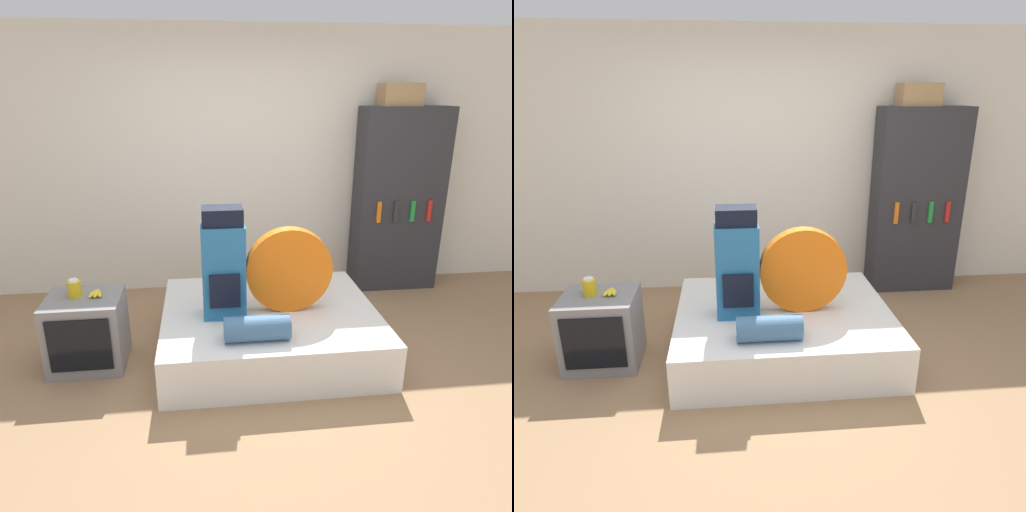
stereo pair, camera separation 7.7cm
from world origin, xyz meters
The scene contains 11 objects.
ground_plane centered at (0.00, 0.00, 0.00)m, with size 16.00×16.00×0.00m, color #997551.
wall_back centered at (0.00, 2.01, 1.30)m, with size 8.00×0.05×2.60m.
bed centered at (0.07, 0.61, 0.18)m, with size 1.68×1.40×0.36m.
backpack centered at (-0.29, 0.55, 0.78)m, with size 0.32×0.25×0.85m.
tent_bag centered at (0.22, 0.59, 0.70)m, with size 0.67×0.11×0.67m.
sleeping_roll centered at (-0.09, 0.14, 0.45)m, with size 0.46×0.18×0.18m.
television centered at (-1.33, 0.56, 0.28)m, with size 0.55×0.49×0.56m.
canister centered at (-1.39, 0.59, 0.63)m, with size 0.10×0.10×0.13m.
banana_bunch centered at (-1.24, 0.58, 0.58)m, with size 0.11×0.14×0.04m.
bookshelf centered at (1.58, 1.78, 0.93)m, with size 0.88×0.35×1.86m.
cardboard_box centered at (1.50, 1.80, 1.97)m, with size 0.38×0.25×0.21m.
Camera 1 is at (-0.42, -2.63, 1.99)m, focal length 32.00 mm.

